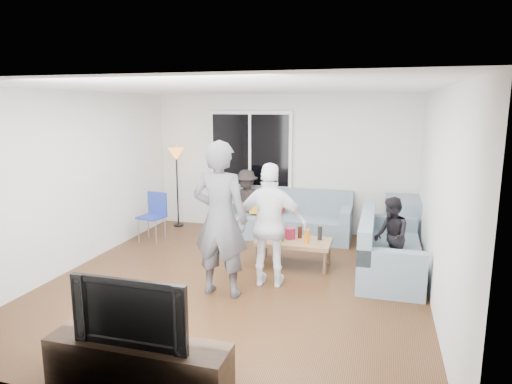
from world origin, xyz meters
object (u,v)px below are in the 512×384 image
(spectator_back, at_px, (247,202))
(television, at_px, (135,309))
(sofa_back_section, at_px, (288,215))
(spectator_right, at_px, (391,237))
(sofa_right_section, at_px, (390,244))
(player_right, at_px, (271,225))
(floor_lamp, at_px, (177,188))
(coffee_table, at_px, (294,253))
(player_left, at_px, (220,219))
(side_chair, at_px, (152,218))
(tv_console, at_px, (138,365))

(spectator_back, bearing_deg, television, -78.41)
(sofa_back_section, height_order, spectator_right, spectator_right)
(sofa_right_section, relative_size, player_right, 1.20)
(television, bearing_deg, sofa_back_section, 86.54)
(sofa_back_section, bearing_deg, player_right, -83.91)
(television, bearing_deg, spectator_right, 57.99)
(spectator_back, height_order, television, spectator_back)
(player_right, bearing_deg, television, 74.49)
(floor_lamp, height_order, television, floor_lamp)
(coffee_table, height_order, player_right, player_right)
(player_left, relative_size, spectator_right, 1.75)
(side_chair, bearing_deg, player_left, -33.01)
(spectator_back, distance_m, television, 4.83)
(sofa_back_section, distance_m, spectator_right, 2.30)
(sofa_right_section, relative_size, spectator_right, 1.77)
(side_chair, height_order, floor_lamp, floor_lamp)
(player_left, bearing_deg, spectator_back, -77.15)
(sofa_right_section, distance_m, player_right, 1.84)
(sofa_right_section, height_order, spectator_back, spectator_back)
(floor_lamp, xyz_separation_m, spectator_back, (1.48, -0.14, -0.17))
(floor_lamp, bearing_deg, side_chair, -90.00)
(coffee_table, height_order, spectator_back, spectator_back)
(sofa_back_section, distance_m, side_chair, 2.45)
(sofa_right_section, bearing_deg, spectator_right, -180.00)
(side_chair, xyz_separation_m, tv_console, (1.99, -3.87, -0.21))
(player_left, bearing_deg, sofa_back_section, -93.61)
(player_right, bearing_deg, side_chair, -31.99)
(player_left, bearing_deg, coffee_table, -116.03)
(tv_console, bearing_deg, sofa_right_section, 58.67)
(tv_console, bearing_deg, side_chair, 117.20)
(spectator_back, relative_size, television, 1.19)
(sofa_right_section, relative_size, tv_console, 1.25)
(coffee_table, distance_m, tv_console, 3.39)
(tv_console, bearing_deg, coffee_table, 78.28)
(player_right, relative_size, television, 1.62)
(side_chair, height_order, spectator_back, spectator_back)
(coffee_table, bearing_deg, player_left, -118.60)
(player_right, height_order, spectator_right, player_right)
(coffee_table, xyz_separation_m, floor_lamp, (-2.68, 1.62, 0.58))
(spectator_back, bearing_deg, floor_lamp, -179.88)
(side_chair, height_order, player_left, player_left)
(coffee_table, distance_m, television, 3.44)
(floor_lamp, xyz_separation_m, player_right, (2.52, -2.43, 0.05))
(coffee_table, xyz_separation_m, television, (-0.69, -3.32, 0.54))
(television, bearing_deg, spectator_back, 96.01)
(player_left, distance_m, tv_console, 2.19)
(sofa_back_section, xyz_separation_m, sofa_right_section, (1.79, -1.35, 0.00))
(spectator_right, bearing_deg, television, -47.14)
(coffee_table, bearing_deg, side_chair, 168.42)
(sofa_back_section, height_order, coffee_table, sofa_back_section)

